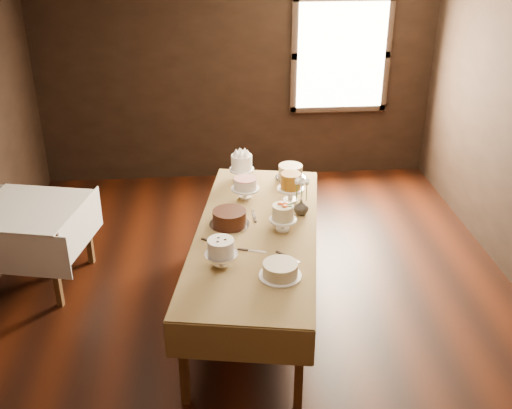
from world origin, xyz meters
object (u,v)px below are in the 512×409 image
at_px(cake_speckled, 290,172).
at_px(cake_server_e, 218,244).
at_px(side_table, 29,217).
at_px(cake_swirl, 221,254).
at_px(cake_server_a, 257,251).
at_px(display_table, 256,237).
at_px(cake_caramel, 291,189).
at_px(cake_lattice, 245,189).
at_px(flower_vase, 301,207).
at_px(cake_server_c, 254,214).
at_px(cake_server_b, 292,259).
at_px(cake_meringue, 242,168).
at_px(cake_cream, 280,270).
at_px(cake_chocolate, 229,218).
at_px(cake_flowers, 283,219).

bearing_deg(cake_speckled, cake_server_e, -121.40).
bearing_deg(side_table, cake_swirl, -33.64).
relative_size(cake_speckled, cake_server_a, 1.28).
distance_m(display_table, cake_caramel, 0.69).
height_order(cake_lattice, flower_vase, cake_lattice).
xyz_separation_m(cake_swirl, cake_server_c, (0.32, 0.84, -0.10)).
bearing_deg(cake_caramel, cake_server_b, -96.89).
xyz_separation_m(cake_meringue, cake_speckled, (0.49, -0.04, -0.05)).
distance_m(cake_swirl, cake_server_b, 0.57).
relative_size(cake_lattice, flower_vase, 2.16).
height_order(display_table, cake_caramel, cake_caramel).
distance_m(cake_lattice, flower_vase, 0.61).
xyz_separation_m(cake_lattice, cake_server_a, (0.03, -1.00, -0.09)).
bearing_deg(flower_vase, cake_cream, -107.22).
distance_m(cake_speckled, cake_server_e, 1.48).
height_order(cake_lattice, cake_server_c, cake_lattice).
xyz_separation_m(side_table, cake_server_c, (2.08, -0.33, 0.11)).
height_order(cake_meringue, flower_vase, cake_meringue).
bearing_deg(cake_chocolate, cake_server_a, -66.56).
height_order(cake_server_b, flower_vase, flower_vase).
height_order(side_table, cake_chocolate, cake_chocolate).
bearing_deg(flower_vase, cake_flowers, -125.76).
relative_size(cake_swirl, cake_server_b, 1.09).
height_order(cake_speckled, cake_chocolate, cake_speckled).
xyz_separation_m(side_table, flower_vase, (2.50, -0.36, 0.18)).
bearing_deg(cake_chocolate, cake_caramel, 35.97).
xyz_separation_m(cake_flowers, cake_server_c, (-0.23, 0.31, -0.10)).
height_order(cake_cream, cake_server_c, cake_cream).
distance_m(cake_meringue, cake_chocolate, 0.99).
relative_size(display_table, cake_server_c, 11.44).
xyz_separation_m(cake_flowers, flower_vase, (0.20, 0.28, -0.04)).
bearing_deg(cake_caramel, cake_cream, -101.09).
xyz_separation_m(cake_meringue, cake_swirl, (-0.26, -1.63, -0.02)).
height_order(cake_lattice, cake_server_a, cake_lattice).
bearing_deg(flower_vase, cake_server_c, 175.68).
bearing_deg(cake_server_b, cake_chocolate, 174.14).
distance_m(side_table, cake_meringue, 2.08).
distance_m(cake_swirl, cake_cream, 0.48).
relative_size(cake_chocolate, cake_server_b, 1.72).
bearing_deg(cake_caramel, side_table, 177.96).
bearing_deg(cake_swirl, cake_lattice, 77.13).
height_order(display_table, cake_server_a, cake_server_a).
height_order(display_table, cake_server_b, cake_server_b).
bearing_deg(cake_server_b, cake_lattice, 151.07).
distance_m(side_table, cake_speckled, 2.55).
bearing_deg(cake_swirl, cake_flowers, 44.05).
height_order(side_table, cake_lattice, cake_lattice).
height_order(cake_swirl, cake_server_c, cake_swirl).
distance_m(cake_speckled, cake_server_a, 1.48).
relative_size(cake_flowers, flower_vase, 1.73).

